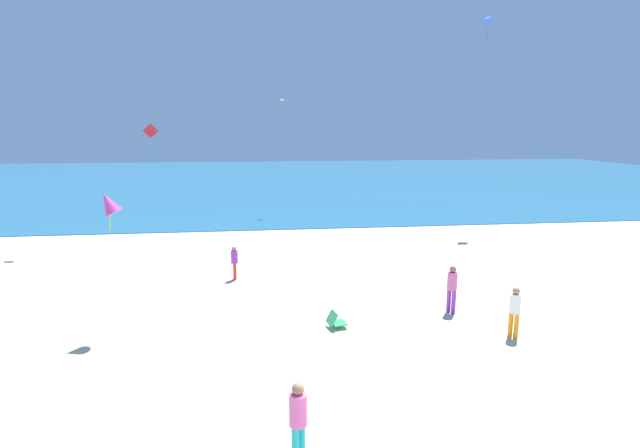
{
  "coord_description": "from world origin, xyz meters",
  "views": [
    {
      "loc": [
        -1.74,
        -8.34,
        6.31
      ],
      "look_at": [
        0.0,
        5.65,
        3.5
      ],
      "focal_mm": 27.6,
      "sensor_mm": 36.0,
      "label": 1
    }
  ],
  "objects_px": {
    "person_2": "(234,260)",
    "kite_red": "(151,132)",
    "kite_magenta": "(109,203)",
    "person_0": "(452,286)",
    "kite_teal": "(282,100)",
    "beach_chair_far_left": "(335,320)",
    "person_3": "(298,418)",
    "kite_blue": "(487,19)",
    "person_1": "(515,309)"
  },
  "relations": [
    {
      "from": "person_3",
      "to": "kite_teal",
      "type": "distance_m",
      "value": 28.49
    },
    {
      "from": "person_1",
      "to": "kite_red",
      "type": "height_order",
      "value": "kite_red"
    },
    {
      "from": "beach_chair_far_left",
      "to": "kite_magenta",
      "type": "height_order",
      "value": "kite_magenta"
    },
    {
      "from": "person_1",
      "to": "person_0",
      "type": "bearing_deg",
      "value": 80.91
    },
    {
      "from": "beach_chair_far_left",
      "to": "person_3",
      "type": "distance_m",
      "value": 6.59
    },
    {
      "from": "kite_blue",
      "to": "kite_teal",
      "type": "height_order",
      "value": "kite_blue"
    },
    {
      "from": "kite_blue",
      "to": "kite_teal",
      "type": "xyz_separation_m",
      "value": [
        -11.88,
        6.4,
        -4.37
      ]
    },
    {
      "from": "person_3",
      "to": "kite_blue",
      "type": "bearing_deg",
      "value": -81.78
    },
    {
      "from": "kite_magenta",
      "to": "kite_blue",
      "type": "distance_m",
      "value": 24.5
    },
    {
      "from": "person_0",
      "to": "person_1",
      "type": "relative_size",
      "value": 1.05
    },
    {
      "from": "kite_teal",
      "to": "beach_chair_far_left",
      "type": "bearing_deg",
      "value": -88.41
    },
    {
      "from": "person_3",
      "to": "person_0",
      "type": "bearing_deg",
      "value": -89.64
    },
    {
      "from": "person_1",
      "to": "person_2",
      "type": "height_order",
      "value": "person_1"
    },
    {
      "from": "kite_magenta",
      "to": "person_1",
      "type": "bearing_deg",
      "value": -9.4
    },
    {
      "from": "beach_chair_far_left",
      "to": "kite_red",
      "type": "distance_m",
      "value": 16.31
    },
    {
      "from": "kite_magenta",
      "to": "kite_red",
      "type": "bearing_deg",
      "value": 95.62
    },
    {
      "from": "kite_blue",
      "to": "kite_red",
      "type": "height_order",
      "value": "kite_blue"
    },
    {
      "from": "person_2",
      "to": "kite_teal",
      "type": "bearing_deg",
      "value": -96.19
    },
    {
      "from": "kite_blue",
      "to": "person_3",
      "type": "bearing_deg",
      "value": -121.52
    },
    {
      "from": "person_0",
      "to": "person_2",
      "type": "bearing_deg",
      "value": -70.58
    },
    {
      "from": "person_3",
      "to": "kite_magenta",
      "type": "height_order",
      "value": "kite_magenta"
    },
    {
      "from": "person_3",
      "to": "kite_red",
      "type": "relative_size",
      "value": 0.91
    },
    {
      "from": "beach_chair_far_left",
      "to": "person_1",
      "type": "bearing_deg",
      "value": -26.76
    },
    {
      "from": "person_2",
      "to": "person_0",
      "type": "bearing_deg",
      "value": 151.92
    },
    {
      "from": "kite_blue",
      "to": "kite_red",
      "type": "distance_m",
      "value": 20.44
    },
    {
      "from": "beach_chair_far_left",
      "to": "kite_magenta",
      "type": "bearing_deg",
      "value": 163.1
    },
    {
      "from": "kite_magenta",
      "to": "kite_blue",
      "type": "bearing_deg",
      "value": 38.23
    },
    {
      "from": "beach_chair_far_left",
      "to": "person_3",
      "type": "bearing_deg",
      "value": -116.81
    },
    {
      "from": "person_1",
      "to": "kite_teal",
      "type": "distance_m",
      "value": 24.45
    },
    {
      "from": "kite_teal",
      "to": "kite_red",
      "type": "distance_m",
      "value": 11.28
    },
    {
      "from": "kite_teal",
      "to": "kite_red",
      "type": "relative_size",
      "value": 0.4
    },
    {
      "from": "kite_magenta",
      "to": "kite_red",
      "type": "relative_size",
      "value": 0.68
    },
    {
      "from": "person_0",
      "to": "kite_red",
      "type": "relative_size",
      "value": 0.89
    },
    {
      "from": "beach_chair_far_left",
      "to": "person_3",
      "type": "relative_size",
      "value": 0.4
    },
    {
      "from": "beach_chair_far_left",
      "to": "kite_magenta",
      "type": "relative_size",
      "value": 0.54
    },
    {
      "from": "person_0",
      "to": "kite_teal",
      "type": "xyz_separation_m",
      "value": [
        -4.73,
        20.46,
        7.18
      ]
    },
    {
      "from": "person_0",
      "to": "person_3",
      "type": "height_order",
      "value": "person_3"
    },
    {
      "from": "person_3",
      "to": "kite_magenta",
      "type": "xyz_separation_m",
      "value": [
        -5.09,
        6.92,
        3.08
      ]
    },
    {
      "from": "kite_magenta",
      "to": "kite_teal",
      "type": "bearing_deg",
      "value": 73.3
    },
    {
      "from": "person_2",
      "to": "kite_red",
      "type": "relative_size",
      "value": 0.76
    },
    {
      "from": "person_3",
      "to": "kite_blue",
      "type": "distance_m",
      "value": 27.37
    },
    {
      "from": "person_2",
      "to": "kite_blue",
      "type": "bearing_deg",
      "value": -143.6
    },
    {
      "from": "beach_chair_far_left",
      "to": "person_1",
      "type": "relative_size",
      "value": 0.43
    },
    {
      "from": "person_0",
      "to": "person_2",
      "type": "height_order",
      "value": "person_0"
    },
    {
      "from": "kite_blue",
      "to": "person_1",
      "type": "bearing_deg",
      "value": -110.44
    },
    {
      "from": "beach_chair_far_left",
      "to": "kite_teal",
      "type": "distance_m",
      "value": 22.66
    },
    {
      "from": "person_2",
      "to": "kite_magenta",
      "type": "height_order",
      "value": "kite_magenta"
    },
    {
      "from": "person_0",
      "to": "kite_magenta",
      "type": "distance_m",
      "value": 11.35
    },
    {
      "from": "person_0",
      "to": "kite_magenta",
      "type": "xyz_separation_m",
      "value": [
        -10.92,
        -0.17,
        3.09
      ]
    },
    {
      "from": "person_2",
      "to": "person_3",
      "type": "height_order",
      "value": "person_3"
    }
  ]
}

